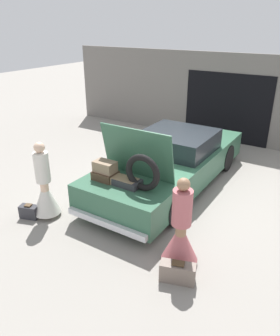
{
  "coord_description": "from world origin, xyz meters",
  "views": [
    {
      "loc": [
        3.24,
        -6.46,
        3.65
      ],
      "look_at": [
        0.0,
        -1.38,
        0.95
      ],
      "focal_mm": 35.0,
      "sensor_mm": 36.0,
      "label": 1
    }
  ],
  "objects_px": {
    "person_right": "(181,235)",
    "suitcase_beside_left_person": "(29,212)",
    "suitcase_beside_right_person": "(178,272)",
    "car": "(171,162)",
    "person_left": "(45,191)"
  },
  "relations": [
    {
      "from": "person_right",
      "to": "suitcase_beside_right_person",
      "type": "distance_m",
      "value": 0.58
    },
    {
      "from": "person_left",
      "to": "suitcase_beside_right_person",
      "type": "relative_size",
      "value": 2.75
    },
    {
      "from": "car",
      "to": "person_left",
      "type": "relative_size",
      "value": 3.21
    },
    {
      "from": "suitcase_beside_left_person",
      "to": "suitcase_beside_right_person",
      "type": "height_order",
      "value": "suitcase_beside_right_person"
    },
    {
      "from": "person_right",
      "to": "suitcase_beside_left_person",
      "type": "bearing_deg",
      "value": 88.55
    },
    {
      "from": "person_right",
      "to": "suitcase_beside_right_person",
      "type": "relative_size",
      "value": 2.68
    },
    {
      "from": "person_right",
      "to": "car",
      "type": "bearing_deg",
      "value": 21.9
    },
    {
      "from": "person_right",
      "to": "suitcase_beside_right_person",
      "type": "xyz_separation_m",
      "value": [
        0.17,
        -0.4,
        -0.39
      ]
    },
    {
      "from": "person_left",
      "to": "car",
      "type": "bearing_deg",
      "value": 138.36
    },
    {
      "from": "person_left",
      "to": "person_right",
      "type": "distance_m",
      "value": 2.93
    },
    {
      "from": "person_right",
      "to": "suitcase_beside_left_person",
      "type": "distance_m",
      "value": 3.22
    },
    {
      "from": "car",
      "to": "suitcase_beside_right_person",
      "type": "bearing_deg",
      "value": -60.36
    },
    {
      "from": "suitcase_beside_left_person",
      "to": "suitcase_beside_right_person",
      "type": "bearing_deg",
      "value": 0.2
    },
    {
      "from": "suitcase_beside_right_person",
      "to": "person_left",
      "type": "bearing_deg",
      "value": 175.27
    },
    {
      "from": "person_left",
      "to": "suitcase_beside_left_person",
      "type": "xyz_separation_m",
      "value": [
        -0.24,
        -0.27,
        -0.43
      ]
    }
  ]
}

